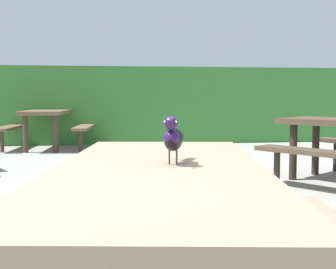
{
  "coord_description": "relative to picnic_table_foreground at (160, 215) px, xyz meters",
  "views": [
    {
      "loc": [
        0.02,
        -1.5,
        0.99
      ],
      "look_at": [
        0.26,
        0.33,
        0.84
      ],
      "focal_mm": 48.45,
      "sensor_mm": 36.0,
      "label": 1
    }
  ],
  "objects": [
    {
      "name": "hedge_wall",
      "position": [
        -0.21,
        8.77,
        0.26
      ],
      "size": [
        28.0,
        1.82,
        1.63
      ],
      "primitive_type": "cube",
      "color": "#387A33",
      "rests_on": "ground"
    },
    {
      "name": "picnic_table_foreground",
      "position": [
        0.0,
        0.0,
        0.0
      ],
      "size": [
        1.92,
        1.94,
        0.74
      ],
      "color": "#84725B",
      "rests_on": "ground"
    },
    {
      "name": "bird_grackle",
      "position": [
        0.05,
        0.03,
        0.29
      ],
      "size": [
        0.12,
        0.28,
        0.18
      ],
      "color": "black",
      "rests_on": "picnic_table_foreground"
    },
    {
      "name": "picnic_table_mid_right",
      "position": [
        -1.33,
        7.37,
        0.0
      ],
      "size": [
        1.81,
        1.85,
        0.74
      ],
      "color": "brown",
      "rests_on": "ground"
    }
  ]
}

